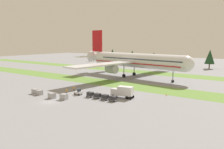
# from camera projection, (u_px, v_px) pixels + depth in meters

# --- Properties ---
(ground_plane) EXTENTS (400.00, 400.00, 0.00)m
(ground_plane) POSITION_uv_depth(u_px,v_px,m) (49.00, 102.00, 62.67)
(ground_plane) COLOR gray
(grass_strip_near) EXTENTS (320.00, 12.78, 0.01)m
(grass_strip_near) POSITION_uv_depth(u_px,v_px,m) (115.00, 84.00, 89.84)
(grass_strip_near) COLOR olive
(grass_strip_near) RESTS_ON ground
(grass_strip_far) EXTENTS (320.00, 12.78, 0.01)m
(grass_strip_far) POSITION_uv_depth(u_px,v_px,m) (154.00, 73.00, 120.35)
(grass_strip_far) COLOR olive
(grass_strip_far) RESTS_ON ground
(airliner) EXTENTS (58.98, 73.07, 22.97)m
(airliner) POSITION_uv_depth(u_px,v_px,m) (133.00, 60.00, 105.34)
(airliner) COLOR silver
(airliner) RESTS_ON ground
(baggage_tug) EXTENTS (2.61, 1.31, 1.97)m
(baggage_tug) POSITION_uv_depth(u_px,v_px,m) (78.00, 92.00, 71.31)
(baggage_tug) COLOR silver
(baggage_tug) RESTS_ON ground
(cargo_dolly_lead) EXTENTS (2.21, 1.51, 1.55)m
(cargo_dolly_lead) POSITION_uv_depth(u_px,v_px,m) (90.00, 94.00, 68.44)
(cargo_dolly_lead) COLOR #A3A3A8
(cargo_dolly_lead) RESTS_ON ground
(cargo_dolly_second) EXTENTS (2.21, 1.51, 1.55)m
(cargo_dolly_second) POSITION_uv_depth(u_px,v_px,m) (98.00, 95.00, 66.79)
(cargo_dolly_second) COLOR #A3A3A8
(cargo_dolly_second) RESTS_ON ground
(cargo_dolly_third) EXTENTS (2.21, 1.51, 1.55)m
(cargo_dolly_third) POSITION_uv_depth(u_px,v_px,m) (105.00, 97.00, 65.14)
(cargo_dolly_third) COLOR #A3A3A8
(cargo_dolly_third) RESTS_ON ground
(cargo_dolly_fourth) EXTENTS (2.21, 1.51, 1.55)m
(cargo_dolly_fourth) POSITION_uv_depth(u_px,v_px,m) (113.00, 98.00, 63.49)
(cargo_dolly_fourth) COLOR #A3A3A8
(cargo_dolly_fourth) RESTS_ON ground
(catering_truck) EXTENTS (7.23, 3.39, 3.58)m
(catering_truck) POSITION_uv_depth(u_px,v_px,m) (123.00, 92.00, 67.29)
(catering_truck) COLOR silver
(catering_truck) RESTS_ON ground
(ground_crew_marshaller) EXTENTS (0.39, 0.46, 1.74)m
(ground_crew_marshaller) POSITION_uv_depth(u_px,v_px,m) (67.00, 91.00, 72.37)
(ground_crew_marshaller) COLOR black
(ground_crew_marshaller) RESTS_ON ground
(ground_crew_loader) EXTENTS (0.48, 0.36, 1.74)m
(ground_crew_loader) POSITION_uv_depth(u_px,v_px,m) (74.00, 88.00, 76.60)
(ground_crew_loader) COLOR black
(ground_crew_loader) RESTS_ON ground
(uld_container_0) EXTENTS (2.06, 1.68, 1.57)m
(uld_container_0) POSITION_uv_depth(u_px,v_px,m) (35.00, 91.00, 72.82)
(uld_container_0) COLOR #A3A3A8
(uld_container_0) RESTS_ON ground
(uld_container_1) EXTENTS (2.12, 1.76, 1.52)m
(uld_container_1) POSITION_uv_depth(u_px,v_px,m) (39.00, 92.00, 71.33)
(uld_container_1) COLOR #A3A3A8
(uld_container_1) RESTS_ON ground
(uld_container_2) EXTENTS (2.03, 1.64, 1.62)m
(uld_container_2) POSITION_uv_depth(u_px,v_px,m) (52.00, 96.00, 67.06)
(uld_container_2) COLOR #A3A3A8
(uld_container_2) RESTS_ON ground
(uld_container_3) EXTENTS (2.20, 1.85, 1.69)m
(uld_container_3) POSITION_uv_depth(u_px,v_px,m) (64.00, 97.00, 65.49)
(uld_container_3) COLOR #A3A3A8
(uld_container_3) RESTS_ON ground
(taxiway_marker_0) EXTENTS (0.44, 0.44, 0.51)m
(taxiway_marker_0) POSITION_uv_depth(u_px,v_px,m) (101.00, 85.00, 85.82)
(taxiway_marker_0) COLOR orange
(taxiway_marker_0) RESTS_ON ground
(taxiway_marker_1) EXTENTS (0.44, 0.44, 0.47)m
(taxiway_marker_1) POSITION_uv_depth(u_px,v_px,m) (166.00, 95.00, 70.26)
(taxiway_marker_1) COLOR orange
(taxiway_marker_1) RESTS_ON ground
(distant_tree_line) EXTENTS (154.71, 11.60, 12.64)m
(distant_tree_line) POSITION_uv_depth(u_px,v_px,m) (178.00, 56.00, 151.43)
(distant_tree_line) COLOR #4C3823
(distant_tree_line) RESTS_ON ground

